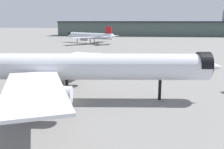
% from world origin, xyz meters
% --- Properties ---
extents(ground, '(900.00, 900.00, 0.00)m').
position_xyz_m(ground, '(0.00, 0.00, 0.00)').
color(ground, slate).
extents(airliner_near_gate, '(59.14, 53.85, 15.26)m').
position_xyz_m(airliner_near_gate, '(0.34, 1.68, 6.72)').
color(airliner_near_gate, silver).
rests_on(airliner_near_gate, ground).
extents(airliner_far_taxiway, '(39.81, 35.75, 11.63)m').
position_xyz_m(airliner_far_taxiway, '(-19.91, 126.95, 5.12)').
color(airliner_far_taxiway, silver).
rests_on(airliner_far_taxiway, ground).
extents(terminal_building, '(191.72, 27.10, 25.08)m').
position_xyz_m(terminal_building, '(30.54, 215.17, 7.53)').
color(terminal_building, '#475651').
rests_on(terminal_building, ground).
extents(service_truck_front, '(3.03, 5.70, 3.00)m').
position_xyz_m(service_truck_front, '(12.66, 35.38, 1.59)').
color(service_truck_front, black).
rests_on(service_truck_front, ground).
extents(traffic_cone_near_nose, '(0.45, 0.45, 0.57)m').
position_xyz_m(traffic_cone_near_nose, '(28.74, 25.45, 0.28)').
color(traffic_cone_near_nose, '#F2600C').
rests_on(traffic_cone_near_nose, ground).
extents(traffic_cone_wingtip, '(0.50, 0.50, 0.63)m').
position_xyz_m(traffic_cone_wingtip, '(-24.97, 25.02, 0.32)').
color(traffic_cone_wingtip, '#F2600C').
rests_on(traffic_cone_wingtip, ground).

